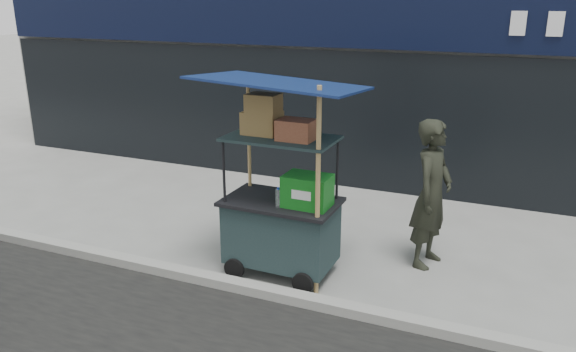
% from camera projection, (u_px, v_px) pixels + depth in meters
% --- Properties ---
extents(ground, '(80.00, 80.00, 0.00)m').
position_uv_depth(ground, '(277.00, 289.00, 6.60)').
color(ground, gray).
rests_on(ground, ground).
extents(curb, '(80.00, 0.18, 0.12)m').
position_uv_depth(curb, '(269.00, 292.00, 6.40)').
color(curb, gray).
rests_on(curb, ground).
extents(vendor_cart, '(1.83, 1.31, 2.46)m').
position_uv_depth(vendor_cart, '(282.00, 207.00, 6.74)').
color(vendor_cart, '#1A2B2C').
rests_on(vendor_cart, ground).
extents(vendor_man, '(0.59, 0.77, 1.89)m').
position_uv_depth(vendor_man, '(432.00, 194.00, 6.96)').
color(vendor_man, black).
rests_on(vendor_man, ground).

